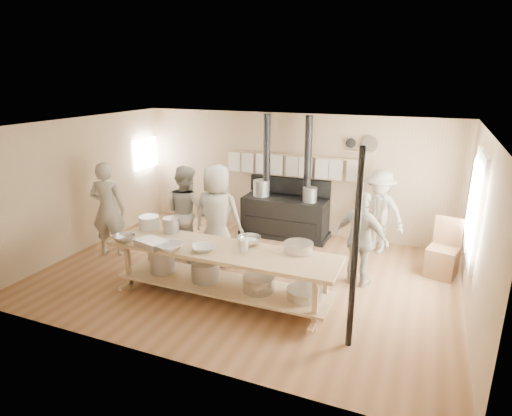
# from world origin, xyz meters

# --- Properties ---
(ground) EXTENTS (7.00, 7.00, 0.00)m
(ground) POSITION_xyz_m (0.00, 0.00, 0.00)
(ground) COLOR brown
(ground) RESTS_ON ground
(room_shell) EXTENTS (7.00, 7.00, 7.00)m
(room_shell) POSITION_xyz_m (0.00, 0.00, 1.62)
(room_shell) COLOR tan
(room_shell) RESTS_ON ground
(window_right) EXTENTS (0.09, 1.50, 1.65)m
(window_right) POSITION_xyz_m (3.47, 0.60, 1.50)
(window_right) COLOR beige
(window_right) RESTS_ON ground
(left_opening) EXTENTS (0.00, 0.90, 0.90)m
(left_opening) POSITION_xyz_m (-3.45, 2.00, 1.60)
(left_opening) COLOR white
(left_opening) RESTS_ON ground
(stove) EXTENTS (1.90, 0.75, 2.60)m
(stove) POSITION_xyz_m (-0.01, 2.12, 0.52)
(stove) COLOR black
(stove) RESTS_ON ground
(towel_rail) EXTENTS (3.00, 0.04, 0.47)m
(towel_rail) POSITION_xyz_m (-0.00, 2.40, 1.55)
(towel_rail) COLOR tan
(towel_rail) RESTS_ON ground
(back_wall_shelf) EXTENTS (0.63, 0.14, 0.32)m
(back_wall_shelf) POSITION_xyz_m (1.46, 2.43, 2.00)
(back_wall_shelf) COLOR tan
(back_wall_shelf) RESTS_ON ground
(prep_table) EXTENTS (3.60, 0.90, 0.85)m
(prep_table) POSITION_xyz_m (-0.01, -0.90, 0.52)
(prep_table) COLOR tan
(prep_table) RESTS_ON ground
(support_post) EXTENTS (0.08, 0.08, 2.60)m
(support_post) POSITION_xyz_m (2.05, -1.35, 1.30)
(support_post) COLOR black
(support_post) RESTS_ON ground
(cook_far_left) EXTENTS (0.77, 0.62, 1.84)m
(cook_far_left) POSITION_xyz_m (-2.81, -0.14, 0.92)
(cook_far_left) COLOR #A19E8E
(cook_far_left) RESTS_ON ground
(cook_left) EXTENTS (1.07, 0.97, 1.79)m
(cook_left) POSITION_xyz_m (-1.35, 0.31, 0.90)
(cook_left) COLOR #A19E8E
(cook_left) RESTS_ON ground
(cook_center) EXTENTS (0.96, 0.66, 1.88)m
(cook_center) POSITION_xyz_m (-0.66, 0.23, 0.94)
(cook_center) COLOR #A19E8E
(cook_center) RESTS_ON ground
(cook_right) EXTENTS (1.02, 0.66, 1.60)m
(cook_right) POSITION_xyz_m (1.87, 0.40, 0.80)
(cook_right) COLOR #A19E8E
(cook_right) RESTS_ON ground
(cook_by_window) EXTENTS (1.22, 0.97, 1.66)m
(cook_by_window) POSITION_xyz_m (1.96, 1.95, 0.83)
(cook_by_window) COLOR #A19E8E
(cook_by_window) RESTS_ON ground
(chair) EXTENTS (0.58, 0.58, 1.02)m
(chair) POSITION_xyz_m (3.16, 1.30, 0.30)
(chair) COLOR brown
(chair) RESTS_ON ground
(bowl_white_a) EXTENTS (0.46, 0.46, 0.10)m
(bowl_white_a) POSITION_xyz_m (-0.71, -1.23, 0.90)
(bowl_white_a) COLOR silver
(bowl_white_a) RESTS_ON prep_table
(bowl_steel_a) EXTENTS (0.46, 0.46, 0.11)m
(bowl_steel_a) POSITION_xyz_m (-1.55, -1.23, 0.90)
(bowl_steel_a) COLOR silver
(bowl_steel_a) RESTS_ON prep_table
(bowl_white_b) EXTENTS (0.48, 0.48, 0.09)m
(bowl_white_b) POSITION_xyz_m (-0.22, -1.07, 0.89)
(bowl_white_b) COLOR silver
(bowl_white_b) RESTS_ON prep_table
(bowl_steel_b) EXTENTS (0.43, 0.43, 0.12)m
(bowl_steel_b) POSITION_xyz_m (0.31, -0.57, 0.91)
(bowl_steel_b) COLOR silver
(bowl_steel_b) RESTS_ON prep_table
(roasting_pan) EXTENTS (0.54, 0.42, 0.11)m
(roasting_pan) POSITION_xyz_m (-1.03, -1.23, 0.90)
(roasting_pan) COLOR #B2B2B7
(roasting_pan) RESTS_ON prep_table
(mixing_bowl_large) EXTENTS (0.55, 0.55, 0.14)m
(mixing_bowl_large) POSITION_xyz_m (1.11, -0.57, 0.92)
(mixing_bowl_large) COLOR silver
(mixing_bowl_large) RESTS_ON prep_table
(bucket_galv) EXTENTS (0.33, 0.33, 0.25)m
(bucket_galv) POSITION_xyz_m (-1.11, -0.57, 0.97)
(bucket_galv) COLOR gray
(bucket_galv) RESTS_ON prep_table
(deep_bowl_enamel) EXTENTS (0.42, 0.42, 0.22)m
(deep_bowl_enamel) POSITION_xyz_m (-1.55, -0.57, 0.96)
(deep_bowl_enamel) COLOR silver
(deep_bowl_enamel) RESTS_ON prep_table
(pitcher) EXTENTS (0.13, 0.13, 0.19)m
(pitcher) POSITION_xyz_m (0.36, -0.88, 0.95)
(pitcher) COLOR silver
(pitcher) RESTS_ON prep_table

